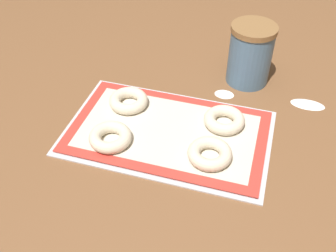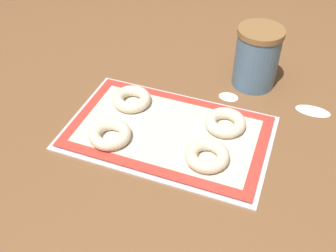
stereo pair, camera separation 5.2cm
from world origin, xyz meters
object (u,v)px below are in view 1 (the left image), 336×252
Objects in this scene: bagel_front_right at (210,154)px; bagel_back_left at (129,101)px; baking_tray at (168,132)px; bagel_back_right at (224,120)px; flour_canister at (250,54)px; bagel_front_left at (110,137)px.

bagel_front_right is 0.29m from bagel_back_left.
baking_tray is 4.91× the size of bagel_front_right.
bagel_back_left is 0.27m from bagel_back_right.
bagel_front_left is at bearing -127.19° from flour_canister.
bagel_front_left and bagel_back_left have the same top height.
bagel_back_left reaches higher than baking_tray.
bagel_front_left reaches higher than baking_tray.
bagel_front_left is at bearing -86.80° from bagel_back_left.
bagel_front_right is 0.59× the size of flour_canister.
bagel_front_left is 0.48m from flour_canister.
bagel_front_right reaches higher than baking_tray.
bagel_front_left is at bearing -150.84° from bagel_back_right.
baking_tray is 2.91× the size of flour_canister.
bagel_back_left is 0.38m from flour_canister.
bagel_front_left is at bearing -147.42° from baking_tray.
bagel_front_left and bagel_front_right have the same top height.
bagel_back_right is at bearing -0.82° from bagel_back_left.
baking_tray is 0.15m from bagel_back_right.
bagel_back_right is at bearing 25.74° from baking_tray.
flour_canister reaches higher than bagel_back_right.
bagel_front_left is 0.25m from bagel_front_right.
bagel_front_right and bagel_back_left have the same top height.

